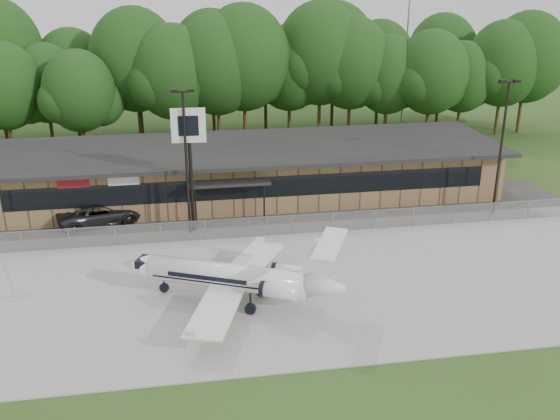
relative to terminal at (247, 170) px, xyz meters
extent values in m
plane|color=#314719|center=(0.00, -23.94, -2.18)|extent=(160.00, 160.00, 0.00)
cube|color=#9E9B93|center=(0.00, -15.94, -2.14)|extent=(64.00, 18.00, 0.08)
cube|color=#383835|center=(0.00, -4.44, -2.15)|extent=(50.00, 9.00, 0.06)
cube|color=olive|center=(0.00, 0.06, -0.18)|extent=(40.00, 10.00, 4.00)
cube|color=black|center=(0.00, -4.96, 0.12)|extent=(36.00, 0.08, 1.60)
cube|color=black|center=(0.00, -0.44, 1.97)|extent=(41.00, 11.50, 0.30)
cube|color=black|center=(-2.00, -5.54, 0.82)|extent=(6.00, 1.60, 0.20)
cube|color=maroon|center=(-13.00, -4.99, 1.22)|extent=(2.20, 0.06, 0.70)
cube|color=silver|center=(-9.50, -4.99, 1.22)|extent=(2.20, 0.06, 0.70)
cube|color=gray|center=(0.00, -8.94, -1.43)|extent=(46.00, 0.03, 1.50)
cube|color=gray|center=(0.00, -8.94, -0.68)|extent=(46.00, 0.04, 0.04)
cylinder|color=gray|center=(22.00, 24.06, 10.32)|extent=(0.20, 0.20, 25.00)
cylinder|color=black|center=(-5.00, -7.44, 2.82)|extent=(0.18, 0.18, 10.00)
cube|color=black|center=(-5.00, -7.44, 7.87)|extent=(1.20, 0.12, 0.12)
cube|color=black|center=(-5.55, -7.44, 7.94)|extent=(0.45, 0.30, 0.22)
cube|color=black|center=(-4.45, -7.44, 7.94)|extent=(0.45, 0.30, 0.22)
cylinder|color=black|center=(18.00, -7.44, 2.82)|extent=(0.18, 0.18, 10.00)
cube|color=black|center=(18.00, -7.44, 7.87)|extent=(1.20, 0.12, 0.12)
cube|color=black|center=(17.45, -7.44, 7.94)|extent=(0.45, 0.30, 0.22)
cube|color=black|center=(18.55, -7.44, 7.94)|extent=(0.45, 0.30, 0.22)
cylinder|color=white|center=(-3.23, -17.81, -0.61)|extent=(8.97, 5.14, 1.47)
cone|color=white|center=(-8.25, -15.53, -0.61)|extent=(2.28, 2.10, 1.47)
cone|color=white|center=(1.87, -20.13, -0.48)|extent=(2.45, 2.17, 1.47)
cube|color=white|center=(-4.07, -20.76, -1.03)|extent=(4.12, 5.85, 0.11)
cube|color=white|center=(-1.56, -15.24, -1.03)|extent=(4.12, 5.85, 0.11)
cylinder|color=white|center=(-0.69, -20.23, -0.48)|extent=(2.18, 1.59, 0.83)
cylinder|color=white|center=(0.26, -18.14, -0.48)|extent=(2.18, 1.59, 0.83)
cube|color=white|center=(1.45, -19.94, 0.86)|extent=(2.11, 1.05, 2.77)
cube|color=white|center=(1.96, -20.17, 2.00)|extent=(2.84, 4.34, 0.09)
cube|color=black|center=(-7.66, -15.80, -0.36)|extent=(1.29, 1.38, 0.46)
cube|color=black|center=(-1.72, -18.50, -1.85)|extent=(1.58, 2.31, 0.64)
cylinder|color=black|center=(-6.74, -16.22, -1.85)|extent=(0.73, 0.73, 0.20)
imported|color=#2F2F31|center=(-11.41, -4.61, -1.33)|extent=(6.66, 4.56, 1.69)
cylinder|color=black|center=(-4.73, -7.14, 2.05)|extent=(0.27, 0.27, 8.46)
cube|color=silver|center=(-4.73, -7.14, 5.55)|extent=(2.34, 0.39, 2.33)
cube|color=black|center=(-4.74, -7.28, 5.55)|extent=(1.38, 0.12, 1.38)
camera|label=1|loc=(-5.42, -48.71, 15.13)|focal=40.00mm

